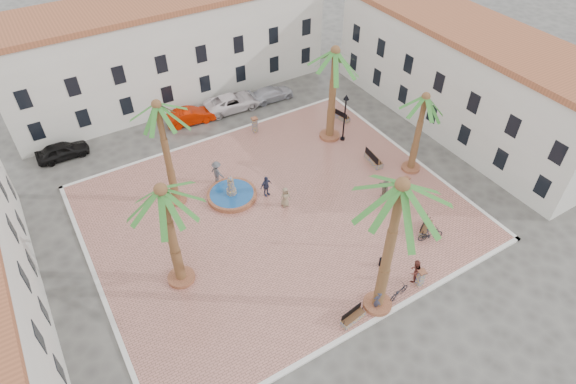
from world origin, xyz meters
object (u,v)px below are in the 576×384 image
palm_sw (164,202)px  bollard_se (421,278)px  lamppost_e (345,110)px  palm_s (399,200)px  palm_nw (159,116)px  palm_ne (335,62)px  bench_se (425,228)px  bollard_e (405,184)px  bicycle_a (399,292)px  car_silver (272,94)px  bench_ne (341,116)px  pedestrian_fountain_a (285,197)px  car_white (232,102)px  bicycle_b (431,234)px  pedestrian_fountain_b (266,186)px  cyclist_b (415,271)px  litter_bin (381,262)px  palm_e (424,106)px  bench_e (373,160)px  cyclist_a (378,300)px  pedestrian_north (217,172)px  bollard_n (255,125)px  car_red (190,116)px  pedestrian_east (385,190)px  lamppost_s (397,218)px  bench_s (353,318)px  fountain (232,194)px  car_black (62,151)px

palm_sw → bollard_se: bearing=-32.9°
lamppost_e → palm_s: bearing=-119.0°
palm_nw → palm_s: (6.99, -15.20, 1.23)m
palm_ne → bench_se: (-0.75, -12.83, -6.89)m
bollard_e → bicycle_a: bollard_e is taller
car_silver → bollard_se: bearing=174.1°
palm_s → bench_ne: palm_s is taller
pedestrian_fountain_a → car_white: pedestrian_fountain_a is taller
palm_s → bicycle_b: (6.50, 2.34, -8.17)m
pedestrian_fountain_b → cyclist_b: bearing=-81.8°
pedestrian_fountain_b → litter_bin: bearing=-83.3°
litter_bin → palm_s: bearing=-133.4°
palm_e → bench_e: (-2.11, 2.19, -5.60)m
lamppost_e → cyclist_a: 17.56m
lamppost_e → car_silver: 9.75m
litter_bin → pedestrian_north: size_ratio=0.33×
palm_ne → pedestrian_north: bearing=-177.8°
litter_bin → cyclist_b: bearing=-64.4°
pedestrian_north → palm_s: bearing=171.2°
bollard_n → bench_se: bearing=-75.2°
palm_e → bollard_n: 14.84m
car_red → car_white: car_white is taller
bench_e → bicycle_b: bicycle_b is taller
pedestrian_fountain_b → car_white: (3.34, 12.50, -0.29)m
pedestrian_fountain_b → car_silver: pedestrian_fountain_b is taller
bollard_se → bench_e: bearing=64.7°
palm_nw → pedestrian_east: bearing=-30.3°
car_silver → bench_ne: bearing=-149.0°
lamppost_s → bollard_e: lamppost_s is taller
bench_s → bollard_se: (5.16, -0.08, 0.43)m
pedestrian_north → car_white: 10.85m
fountain → car_white: (5.68, 11.32, 0.34)m
palm_nw → car_black: (-6.04, 10.03, -6.93)m
car_white → car_silver: bearing=-92.9°
pedestrian_fountain_a → car_black: 19.52m
bench_se → pedestrian_fountain_a: (-7.12, 7.31, 0.59)m
bench_s → bollard_se: 5.18m
bollard_e → pedestrian_north: size_ratio=0.66×
fountain → litter_bin: size_ratio=5.98×
bollard_n → car_silver: size_ratio=0.32×
pedestrian_north → car_red: bearing=-30.4°
bench_e → car_white: 14.92m
litter_bin → car_red: 22.63m
bench_se → bicycle_a: (-5.32, -3.29, 0.18)m
bicycle_b → car_white: 22.72m
palm_ne → cyclist_b: bearing=-105.9°
car_silver → pedestrian_fountain_b: bearing=150.3°
cyclist_a → palm_nw: bearing=-53.1°
bench_se → bollard_se: (-3.62, -3.29, 0.42)m
litter_bin → cyclist_a: bearing=-133.9°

